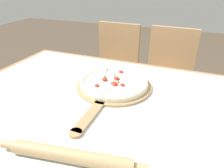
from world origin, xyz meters
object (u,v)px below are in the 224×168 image
object	(u,v)px
rolling_pin	(71,156)
chair_right	(167,75)
pizza	(114,82)
pizza_peel	(113,88)
chair_left	(115,67)

from	to	relation	value
rolling_pin	chair_right	world-z (taller)	chair_right
rolling_pin	chair_right	distance (m)	1.25
pizza	chair_right	distance (m)	0.79
pizza_peel	rolling_pin	size ratio (longest dim) A/B	1.28
pizza_peel	pizza	bearing A→B (deg)	90.24
chair_left	chair_right	distance (m)	0.47
pizza_peel	pizza	xyz separation A→B (m)	(-0.00, 0.02, 0.02)
chair_left	chair_right	size ratio (longest dim) A/B	1.00
pizza_peel	pizza	distance (m)	0.03
chair_right	chair_left	bearing A→B (deg)	-177.05
pizza	rolling_pin	size ratio (longest dim) A/B	0.74
pizza	chair_left	world-z (taller)	chair_left
pizza_peel	chair_left	distance (m)	0.82
pizza_peel	chair_left	size ratio (longest dim) A/B	0.67
pizza_peel	rolling_pin	xyz separation A→B (m)	(0.05, -0.47, 0.02)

